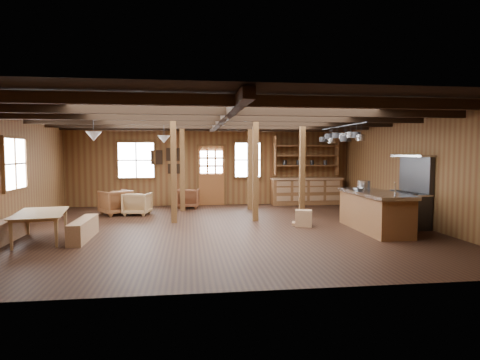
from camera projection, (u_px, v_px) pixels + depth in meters
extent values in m
cube|color=black|center=(222.00, 229.00, 9.88)|extent=(10.00, 9.00, 0.02)
cube|color=black|center=(222.00, 114.00, 9.68)|extent=(10.00, 9.00, 0.02)
cube|color=brown|center=(3.00, 173.00, 9.14)|extent=(0.02, 9.00, 2.80)
cube|color=brown|center=(414.00, 171.00, 10.42)|extent=(0.02, 9.00, 2.80)
cube|color=brown|center=(211.00, 166.00, 14.24)|extent=(10.00, 0.02, 2.80)
cube|color=brown|center=(250.00, 188.00, 5.32)|extent=(10.00, 0.02, 2.80)
cube|color=black|center=(240.00, 101.00, 6.23)|extent=(9.80, 0.12, 0.18)
cube|color=black|center=(230.00, 111.00, 7.71)|extent=(9.80, 0.12, 0.18)
cube|color=black|center=(224.00, 117.00, 9.20)|extent=(9.80, 0.12, 0.18)
cube|color=black|center=(219.00, 122.00, 10.68)|extent=(9.80, 0.12, 0.18)
cube|color=black|center=(215.00, 126.00, 12.16)|extent=(9.80, 0.12, 0.18)
cube|color=black|center=(212.00, 128.00, 13.45)|extent=(9.80, 0.12, 0.18)
cube|color=black|center=(222.00, 119.00, 9.69)|extent=(0.18, 8.82, 0.18)
cube|color=#462C14|center=(174.00, 170.00, 10.62)|extent=(0.15, 0.15, 2.80)
cube|color=#462C14|center=(182.00, 167.00, 12.82)|extent=(0.15, 0.15, 2.80)
cube|color=#462C14|center=(255.00, 170.00, 10.90)|extent=(0.15, 0.15, 2.80)
cube|color=#462C14|center=(250.00, 167.00, 13.10)|extent=(0.15, 0.15, 2.80)
cube|color=#462C14|center=(302.00, 168.00, 12.09)|extent=(0.15, 0.15, 2.80)
cube|color=brown|center=(212.00, 190.00, 14.24)|extent=(0.90, 0.06, 1.10)
cube|color=#462C14|center=(198.00, 176.00, 14.15)|extent=(0.06, 0.08, 2.10)
cube|color=#462C14|center=(225.00, 175.00, 14.27)|extent=(0.06, 0.08, 2.10)
cube|color=#462C14|center=(211.00, 145.00, 14.13)|extent=(1.02, 0.08, 0.06)
cube|color=white|center=(211.00, 161.00, 14.17)|extent=(0.84, 0.02, 0.90)
cube|color=white|center=(136.00, 160.00, 13.84)|extent=(1.20, 0.02, 1.20)
cube|color=#462C14|center=(136.00, 160.00, 13.84)|extent=(1.32, 0.06, 1.32)
cube|color=white|center=(248.00, 160.00, 14.34)|extent=(0.90, 0.02, 1.20)
cube|color=#462C14|center=(248.00, 160.00, 14.34)|extent=(1.02, 0.06, 1.32)
cube|color=white|center=(15.00, 164.00, 9.62)|extent=(0.02, 1.20, 1.20)
cube|color=#462C14|center=(15.00, 164.00, 9.62)|extent=(0.14, 1.24, 1.32)
cube|color=white|center=(174.00, 154.00, 14.00)|extent=(0.50, 0.03, 0.40)
cube|color=black|center=(174.00, 154.00, 13.99)|extent=(0.55, 0.02, 0.45)
cube|color=white|center=(157.00, 157.00, 13.93)|extent=(0.35, 0.03, 0.45)
cube|color=black|center=(157.00, 157.00, 13.92)|extent=(0.40, 0.02, 0.50)
cube|color=white|center=(174.00, 169.00, 14.03)|extent=(0.40, 0.03, 0.30)
cube|color=black|center=(174.00, 169.00, 14.02)|extent=(0.45, 0.02, 0.35)
cube|color=brown|center=(306.00, 192.00, 14.44)|extent=(2.50, 0.55, 0.90)
cube|color=olive|center=(307.00, 179.00, 14.38)|extent=(2.55, 0.60, 0.06)
cube|color=brown|center=(306.00, 165.00, 14.42)|extent=(2.30, 0.35, 0.04)
cube|color=brown|center=(306.00, 156.00, 14.40)|extent=(2.30, 0.35, 0.04)
cube|color=brown|center=(306.00, 146.00, 14.37)|extent=(2.30, 0.35, 0.04)
cube|color=brown|center=(275.00, 156.00, 14.25)|extent=(0.04, 0.35, 1.40)
cube|color=brown|center=(337.00, 156.00, 14.54)|extent=(0.04, 0.35, 1.40)
cylinder|color=#2B2B2E|center=(93.00, 122.00, 9.31)|extent=(0.02, 0.02, 0.45)
cone|color=white|center=(94.00, 136.00, 9.34)|extent=(0.36, 0.36, 0.22)
cylinder|color=#2B2B2E|center=(164.00, 128.00, 11.48)|extent=(0.02, 0.02, 0.45)
cone|color=white|center=(164.00, 139.00, 11.51)|extent=(0.36, 0.36, 0.22)
cylinder|color=#2B2B2E|center=(342.00, 126.00, 10.40)|extent=(0.04, 3.00, 0.04)
cylinder|color=#2B2B2E|center=(361.00, 129.00, 9.06)|extent=(0.01, 0.01, 0.27)
cylinder|color=#B2B4B9|center=(361.00, 138.00, 9.08)|extent=(0.20, 0.20, 0.14)
cylinder|color=#2B2B2E|center=(356.00, 128.00, 9.36)|extent=(0.01, 0.01, 0.20)
cylinder|color=#2B2B2E|center=(356.00, 135.00, 9.37)|extent=(0.18, 0.18, 0.14)
cylinder|color=#2B2B2E|center=(351.00, 128.00, 9.66)|extent=(0.01, 0.01, 0.18)
cylinder|color=#B2B4B9|center=(351.00, 135.00, 9.67)|extent=(0.21, 0.21, 0.14)
cylinder|color=#2B2B2E|center=(346.00, 130.00, 9.96)|extent=(0.01, 0.01, 0.26)
cylinder|color=#2B2B2E|center=(346.00, 139.00, 9.97)|extent=(0.27, 0.27, 0.14)
cylinder|color=#2B2B2E|center=(345.00, 130.00, 10.26)|extent=(0.01, 0.01, 0.19)
cylinder|color=#B2B4B9|center=(344.00, 136.00, 10.27)|extent=(0.28, 0.28, 0.14)
cylinder|color=#2B2B2E|center=(337.00, 130.00, 10.55)|extent=(0.01, 0.01, 0.16)
cylinder|color=#2B2B2E|center=(337.00, 135.00, 10.56)|extent=(0.26, 0.26, 0.14)
cylinder|color=#2B2B2E|center=(332.00, 133.00, 10.84)|extent=(0.01, 0.01, 0.29)
cylinder|color=#B2B4B9|center=(332.00, 141.00, 10.86)|extent=(0.20, 0.20, 0.14)
cylinder|color=#2B2B2E|center=(330.00, 131.00, 11.14)|extent=(0.01, 0.01, 0.16)
cylinder|color=#2B2B2E|center=(330.00, 136.00, 11.15)|extent=(0.27, 0.27, 0.14)
cylinder|color=#2B2B2E|center=(331.00, 132.00, 11.46)|extent=(0.01, 0.01, 0.19)
cylinder|color=#B2B4B9|center=(331.00, 138.00, 11.47)|extent=(0.21, 0.21, 0.14)
cylinder|color=#2B2B2E|center=(324.00, 133.00, 11.74)|extent=(0.01, 0.01, 0.23)
cylinder|color=#2B2B2E|center=(324.00, 139.00, 11.76)|extent=(0.27, 0.27, 0.14)
cube|color=brown|center=(374.00, 213.00, 9.60)|extent=(0.83, 2.41, 0.86)
cube|color=#B2B4B9|center=(375.00, 193.00, 9.57)|extent=(0.91, 2.51, 0.08)
cylinder|color=#2B2B2E|center=(387.00, 196.00, 8.97)|extent=(0.44, 0.44, 0.06)
cylinder|color=#B2B4B9|center=(396.00, 189.00, 8.99)|extent=(0.03, 0.03, 0.30)
cube|color=olive|center=(304.00, 218.00, 10.16)|extent=(0.54, 0.45, 0.42)
cube|color=#2B2B2E|center=(403.00, 210.00, 10.19)|extent=(0.73, 1.37, 0.82)
cube|color=#B2B4B9|center=(404.00, 193.00, 10.16)|extent=(0.75, 1.39, 0.04)
cube|color=#2B2B2E|center=(416.00, 174.00, 10.16)|extent=(0.12, 1.37, 0.92)
cube|color=#B2B4B9|center=(412.00, 156.00, 10.12)|extent=(0.40, 1.47, 0.05)
imported|color=olive|center=(43.00, 226.00, 8.52)|extent=(1.25, 1.87, 0.61)
cube|color=olive|center=(5.00, 231.00, 8.43)|extent=(0.30, 1.60, 0.44)
cube|color=olive|center=(83.00, 229.00, 8.63)|extent=(0.30, 1.59, 0.44)
imported|color=brown|center=(116.00, 202.00, 12.04)|extent=(1.13, 1.13, 0.75)
imported|color=brown|center=(188.00, 198.00, 13.51)|extent=(0.78, 0.80, 0.65)
imported|color=#9B7346|center=(137.00, 204.00, 12.01)|extent=(0.85, 0.87, 0.67)
cylinder|color=#B2B4B9|center=(364.00, 184.00, 10.46)|extent=(0.33, 0.33, 0.20)
imported|color=silver|center=(358.00, 189.00, 9.84)|extent=(0.30, 0.30, 0.06)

